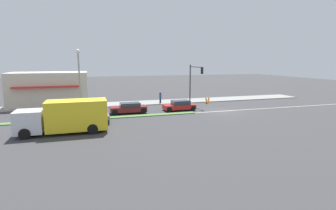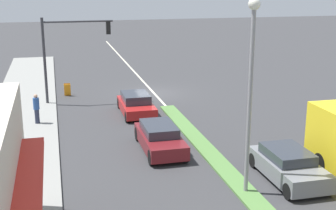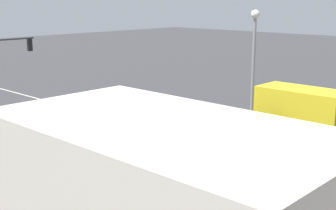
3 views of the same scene
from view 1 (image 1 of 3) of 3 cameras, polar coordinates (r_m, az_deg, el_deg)
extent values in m
plane|color=#38383A|center=(29.79, -20.24, -3.18)|extent=(160.00, 160.00, 0.00)
cube|color=gray|center=(38.64, -20.29, -0.27)|extent=(4.00, 73.00, 0.12)
cube|color=beige|center=(33.82, 11.82, -1.30)|extent=(0.16, 60.00, 0.01)
cube|color=beige|center=(40.56, -24.33, 3.28)|extent=(5.65, 10.20, 4.59)
cube|color=red|center=(37.38, -24.98, 3.54)|extent=(0.70, 8.16, 0.20)
cylinder|color=#333338|center=(39.58, 4.83, 4.70)|extent=(0.18, 0.18, 5.60)
cylinder|color=#333338|center=(37.36, 6.18, 8.23)|extent=(4.50, 0.12, 0.12)
cube|color=black|center=(35.59, 7.40, 7.41)|extent=(0.28, 0.24, 0.84)
sphere|color=red|center=(35.64, 7.61, 7.84)|extent=(0.18, 0.18, 0.18)
sphere|color=gold|center=(35.65, 7.60, 7.41)|extent=(0.18, 0.18, 0.18)
sphere|color=green|center=(35.66, 7.59, 6.98)|extent=(0.18, 0.18, 0.18)
cylinder|color=gray|center=(29.19, -18.64, 3.82)|extent=(0.16, 0.16, 7.00)
sphere|color=silver|center=(29.09, -19.03, 10.99)|extent=(0.44, 0.44, 0.44)
cylinder|color=#282D42|center=(38.94, -1.68, 1.11)|extent=(0.26, 0.26, 0.82)
cylinder|color=#284C8C|center=(38.84, -1.69, 2.19)|extent=(0.34, 0.34, 0.66)
sphere|color=tan|center=(38.79, -1.69, 2.84)|extent=(0.22, 0.22, 0.22)
cube|color=orange|center=(39.57, 8.77, 0.98)|extent=(0.45, 0.21, 0.84)
cube|color=orange|center=(39.43, 8.35, 0.96)|extent=(0.45, 0.21, 0.84)
cube|color=silver|center=(25.07, -27.96, -3.19)|extent=(2.28, 2.20, 1.90)
cube|color=yellow|center=(24.54, -19.18, -2.02)|extent=(2.40, 5.10, 2.60)
cylinder|color=black|center=(24.25, -28.75, -5.53)|extent=(0.28, 0.90, 0.90)
cylinder|color=black|center=(26.31, -27.82, -4.34)|extent=(0.28, 0.90, 0.90)
cylinder|color=black|center=(23.71, -16.09, -5.03)|extent=(0.28, 0.90, 0.90)
cylinder|color=black|center=(25.81, -16.18, -3.85)|extent=(0.28, 0.90, 0.90)
cube|color=maroon|center=(32.10, -8.64, -0.86)|extent=(1.78, 4.32, 0.64)
cube|color=#2D333D|center=(32.04, -8.28, 0.11)|extent=(1.51, 2.38, 0.44)
cylinder|color=black|center=(31.17, -11.52, -1.56)|extent=(0.22, 0.71, 0.71)
cylinder|color=black|center=(32.71, -11.79, -1.05)|extent=(0.22, 0.71, 0.71)
cylinder|color=black|center=(31.66, -5.37, -1.24)|extent=(0.22, 0.71, 0.71)
cylinder|color=black|center=(33.18, -5.93, -0.74)|extent=(0.22, 0.71, 0.71)
cube|color=slate|center=(27.47, -16.93, -2.93)|extent=(1.86, 4.07, 0.69)
cube|color=#2D333D|center=(27.36, -16.56, -1.77)|extent=(1.58, 2.24, 0.42)
cylinder|color=black|center=(26.76, -20.36, -3.88)|extent=(0.22, 0.65, 0.65)
cylinder|color=black|center=(28.38, -20.18, -3.12)|extent=(0.22, 0.65, 0.65)
cylinder|color=black|center=(26.74, -13.44, -3.54)|extent=(0.22, 0.65, 0.65)
cylinder|color=black|center=(28.36, -13.66, -2.80)|extent=(0.22, 0.65, 0.65)
cube|color=#AD1E1E|center=(33.66, 2.43, -0.36)|extent=(1.85, 4.02, 0.57)
cube|color=#2D333D|center=(33.64, 2.76, 0.57)|extent=(1.57, 2.21, 0.52)
cylinder|color=black|center=(32.42, 0.27, -0.99)|extent=(0.22, 0.65, 0.65)
cylinder|color=black|center=(33.97, -0.56, -0.50)|extent=(0.22, 0.65, 0.65)
cylinder|color=black|center=(33.49, 5.46, -0.69)|extent=(0.22, 0.65, 0.65)
cylinder|color=black|center=(34.99, 4.43, -0.23)|extent=(0.22, 0.65, 0.65)
camera|label=2|loc=(39.62, -42.17, 9.82)|focal=50.00mm
camera|label=3|loc=(50.79, -33.24, 10.00)|focal=50.00mm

